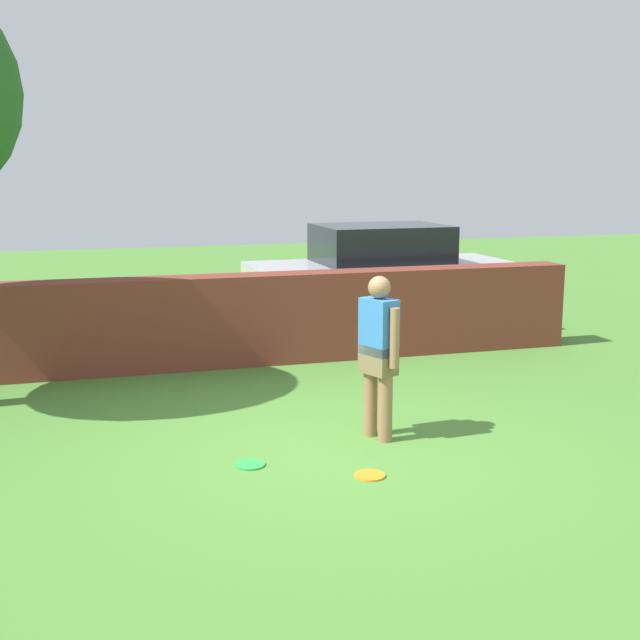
% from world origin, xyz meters
% --- Properties ---
extents(ground_plane, '(40.00, 40.00, 0.00)m').
position_xyz_m(ground_plane, '(0.00, 0.00, 0.00)').
color(ground_plane, '#4C8433').
extents(brick_wall, '(12.20, 0.50, 1.22)m').
position_xyz_m(brick_wall, '(-1.50, 3.61, 0.61)').
color(brick_wall, brown).
rests_on(brick_wall, ground).
extents(person, '(0.34, 0.51, 1.62)m').
position_xyz_m(person, '(0.53, 0.22, 0.90)').
color(person, '#9E704C').
rests_on(person, ground).
extents(car, '(4.24, 1.99, 1.72)m').
position_xyz_m(car, '(2.40, 5.18, 0.86)').
color(car, '#B7B7BC').
rests_on(car, ground).
extents(frisbee_green, '(0.27, 0.27, 0.02)m').
position_xyz_m(frisbee_green, '(-0.84, -0.17, 0.01)').
color(frisbee_green, green).
rests_on(frisbee_green, ground).
extents(frisbee_orange, '(0.27, 0.27, 0.02)m').
position_xyz_m(frisbee_orange, '(0.11, -0.72, 0.01)').
color(frisbee_orange, orange).
rests_on(frisbee_orange, ground).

